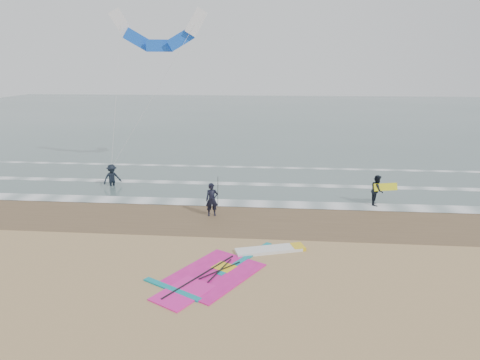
# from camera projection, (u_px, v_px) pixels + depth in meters

# --- Properties ---
(ground) EXTENTS (120.00, 120.00, 0.00)m
(ground) POSITION_uv_depth(u_px,v_px,m) (247.00, 278.00, 14.99)
(ground) COLOR tan
(ground) RESTS_ON ground
(sea_water) EXTENTS (120.00, 80.00, 0.02)m
(sea_water) POSITION_uv_depth(u_px,v_px,m) (272.00, 116.00, 61.10)
(sea_water) COLOR #47605E
(sea_water) RESTS_ON ground
(wet_sand_band) EXTENTS (120.00, 5.00, 0.01)m
(wet_sand_band) POSITION_uv_depth(u_px,v_px,m) (256.00, 218.00, 20.75)
(wet_sand_band) COLOR brown
(wet_sand_band) RESTS_ON ground
(foam_waterline) EXTENTS (120.00, 9.15, 0.02)m
(foam_waterline) POSITION_uv_depth(u_px,v_px,m) (260.00, 192.00, 25.01)
(foam_waterline) COLOR white
(foam_waterline) RESTS_ON ground
(windsurf_rig) EXTENTS (5.77, 5.46, 0.14)m
(windsurf_rig) POSITION_uv_depth(u_px,v_px,m) (231.00, 267.00, 15.71)
(windsurf_rig) COLOR white
(windsurf_rig) RESTS_ON ground
(person_standing) EXTENTS (0.68, 0.53, 1.66)m
(person_standing) POSITION_uv_depth(u_px,v_px,m) (212.00, 200.00, 20.94)
(person_standing) COLOR black
(person_standing) RESTS_ON ground
(person_walking) EXTENTS (0.76, 0.90, 1.63)m
(person_walking) POSITION_uv_depth(u_px,v_px,m) (377.00, 190.00, 22.55)
(person_walking) COLOR black
(person_walking) RESTS_ON ground
(person_wading) EXTENTS (1.25, 1.22, 1.72)m
(person_wading) POSITION_uv_depth(u_px,v_px,m) (112.00, 173.00, 26.00)
(person_wading) COLOR black
(person_wading) RESTS_ON ground
(held_pole) EXTENTS (0.17, 0.86, 1.82)m
(held_pole) POSITION_uv_depth(u_px,v_px,m) (218.00, 192.00, 20.81)
(held_pole) COLOR black
(held_pole) RESTS_ON ground
(carried_kiteboard) EXTENTS (1.30, 0.51, 0.39)m
(carried_kiteboard) POSITION_uv_depth(u_px,v_px,m) (386.00, 187.00, 22.37)
(carried_kiteboard) COLOR yellow
(carried_kiteboard) RESTS_ON ground
(surf_kite) EXTENTS (6.40, 4.36, 9.60)m
(surf_kite) POSITION_uv_depth(u_px,v_px,m) (159.00, 34.00, 27.51)
(surf_kite) COLOR white
(surf_kite) RESTS_ON ground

